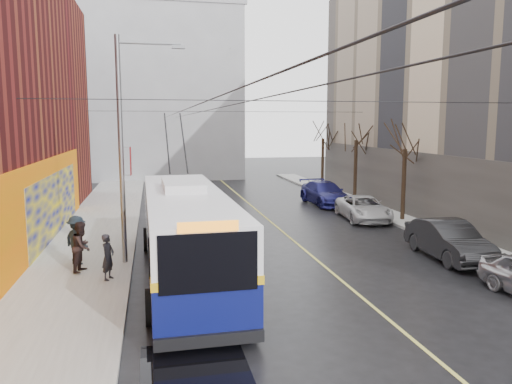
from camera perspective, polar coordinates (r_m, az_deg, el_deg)
ground at (r=12.68m, az=14.20°, el=-18.99°), size 140.00×140.00×0.00m
sidewalk_left at (r=23.00m, az=-18.73°, el=-6.63°), size 4.00×60.00×0.15m
sidewalk_right at (r=26.82m, az=20.38°, el=-4.66°), size 2.00×60.00×0.15m
lane_line at (r=25.64m, az=3.50°, el=-4.90°), size 0.12×50.00×0.01m
building_far at (r=55.21m, az=-12.90°, el=11.18°), size 20.50×12.10×18.00m
streetlight_pole at (r=20.16m, az=-14.74°, el=5.27°), size 2.65×0.60×9.00m
catenary_wires at (r=25.02m, az=-5.93°, el=9.16°), size 18.00×60.00×0.22m
tree_near at (r=29.69m, az=16.73°, el=6.22°), size 3.20×3.20×6.40m
tree_mid at (r=35.99m, az=11.41°, el=7.08°), size 3.20×3.20×6.68m
tree_far at (r=42.52m, az=7.69°, el=7.12°), size 3.20×3.20×6.57m
puddle at (r=12.39m, az=-6.98°, el=-19.45°), size 2.52×2.91×0.01m
pigeons_flying at (r=20.75m, az=-6.90°, el=11.53°), size 2.86×3.27×2.61m
trolleybus at (r=18.51m, az=-8.01°, el=-4.56°), size 3.26×13.08×6.16m
parked_car_b at (r=22.49m, az=21.16°, el=-5.15°), size 1.97×4.99×1.62m
parked_car_c at (r=30.08m, az=12.17°, el=-1.80°), size 2.80×5.23×1.40m
parked_car_d at (r=35.23m, az=7.88°, el=-0.13°), size 2.51×5.60×1.59m
following_car at (r=30.10m, az=-7.75°, el=-1.62°), size 1.92×4.38×1.47m
pedestrian_a at (r=18.56m, az=-16.56°, el=-7.12°), size 0.59×0.71×1.65m
pedestrian_b at (r=19.84m, az=-19.29°, el=-5.90°), size 0.94×1.08×1.90m
pedestrian_c at (r=20.92m, az=-19.80°, el=-5.18°), size 1.38×1.40×1.93m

